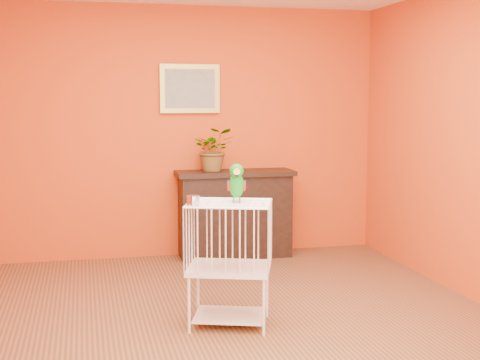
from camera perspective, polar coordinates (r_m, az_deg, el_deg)
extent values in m
plane|color=brown|center=(5.06, -0.10, -12.04)|extent=(4.50, 4.50, 0.00)
plane|color=#C44112|center=(7.01, -4.31, 4.10)|extent=(4.00, 0.00, 4.00)
plane|color=#C44112|center=(2.67, 10.96, -0.68)|extent=(4.00, 0.00, 4.00)
cube|color=black|center=(6.98, -0.44, -3.10)|extent=(1.14, 0.38, 0.86)
cube|color=black|center=(6.91, -0.44, 0.60)|extent=(1.22, 0.44, 0.05)
cube|color=black|center=(6.82, -0.12, -3.34)|extent=(0.80, 0.02, 0.43)
cube|color=#5C2F1A|center=(6.90, -2.28, -4.02)|extent=(0.05, 0.17, 0.27)
cube|color=#244221|center=(6.92, -1.66, -3.99)|extent=(0.05, 0.17, 0.27)
cube|color=#5C2F1A|center=(6.93, -0.96, -3.96)|extent=(0.05, 0.17, 0.27)
cube|color=#244221|center=(6.96, -0.19, -3.93)|extent=(0.05, 0.17, 0.27)
cube|color=#5C2F1A|center=(6.98, 0.57, -3.90)|extent=(0.05, 0.17, 0.27)
imported|color=#26722D|center=(6.85, -2.24, 2.20)|extent=(0.46, 0.50, 0.35)
cube|color=gold|center=(6.97, -4.30, 7.78)|extent=(0.62, 0.03, 0.50)
cube|color=gray|center=(6.95, -4.28, 7.78)|extent=(0.52, 0.01, 0.40)
cube|color=white|center=(4.99, -0.91, -11.46)|extent=(0.60, 0.52, 0.02)
cube|color=white|center=(4.89, -0.92, -7.54)|extent=(0.70, 0.62, 0.04)
cube|color=white|center=(4.79, -0.93, -1.99)|extent=(0.70, 0.62, 0.01)
cylinder|color=white|center=(4.79, -4.38, -10.62)|extent=(0.02, 0.02, 0.41)
cylinder|color=white|center=(4.73, 2.05, -10.82)|extent=(0.02, 0.02, 0.41)
cylinder|color=white|center=(5.17, -3.61, -9.27)|extent=(0.02, 0.02, 0.41)
cylinder|color=white|center=(5.12, 2.32, -9.44)|extent=(0.02, 0.02, 0.41)
cylinder|color=silver|center=(4.67, -4.02, -1.73)|extent=(0.09, 0.09, 0.06)
cylinder|color=#59544C|center=(4.79, -0.57, -1.72)|extent=(0.01, 0.01, 0.04)
cylinder|color=#59544C|center=(4.79, -0.03, -1.72)|extent=(0.01, 0.01, 0.04)
ellipsoid|color=#0A8417|center=(4.78, -0.30, -0.46)|extent=(0.14, 0.18, 0.20)
ellipsoid|color=#0A8417|center=(4.73, -0.29, 0.79)|extent=(0.12, 0.12, 0.10)
cone|color=orange|center=(4.69, -0.28, 0.60)|extent=(0.06, 0.07, 0.06)
cone|color=black|center=(4.70, -0.28, 0.40)|extent=(0.03, 0.03, 0.03)
sphere|color=black|center=(4.71, -0.71, 0.90)|extent=(0.01, 0.01, 0.01)
sphere|color=black|center=(4.71, 0.13, 0.90)|extent=(0.01, 0.01, 0.01)
ellipsoid|color=#A50C0C|center=(4.79, -0.97, -0.55)|extent=(0.04, 0.06, 0.07)
ellipsoid|color=navy|center=(4.79, 0.37, -0.55)|extent=(0.04, 0.06, 0.07)
cone|color=#0A8417|center=(4.85, -0.31, -1.15)|extent=(0.09, 0.15, 0.11)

